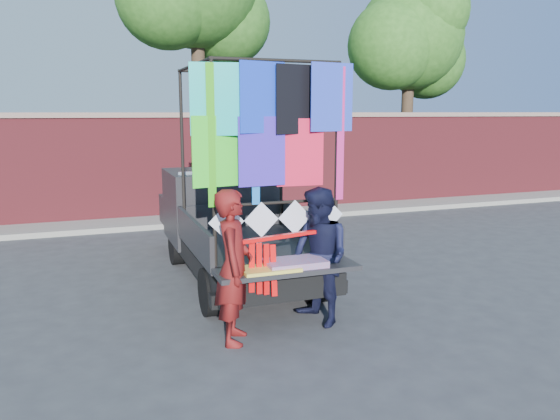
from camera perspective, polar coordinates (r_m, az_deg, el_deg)
name	(u,v)px	position (r m, az deg, el deg)	size (l,w,h in m)	color
ground	(257,313)	(7.36, -2.39, -10.68)	(90.00, 90.00, 0.00)	#38383A
brick_wall	(171,165)	(13.77, -11.34, 4.61)	(30.00, 0.45, 2.61)	maroon
curb	(177,221)	(13.27, -10.69, -1.10)	(30.00, 1.20, 0.12)	gray
tree_right	(412,40)	(17.66, 13.63, 16.86)	(4.20, 3.30, 6.62)	#38281C
pickup_truck	(227,221)	(9.18, -5.59, -1.18)	(2.05, 5.15, 3.24)	black
woman	(234,267)	(6.25, -4.85, -5.92)	(0.65, 0.43, 1.78)	maroon
man	(319,257)	(6.77, 4.12, -4.90)	(0.84, 0.65, 1.72)	black
streamer_bundle	(269,256)	(6.42, -1.13, -4.78)	(1.05, 0.28, 0.73)	#F80D0E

